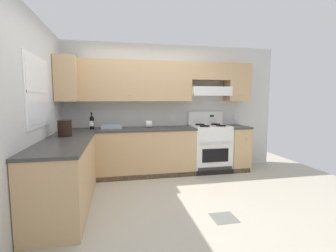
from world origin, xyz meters
TOP-DOWN VIEW (x-y plane):
  - ground_plane at (0.00, 0.00)m, footprint 7.04×7.04m
  - floor_accent_tile at (0.71, -0.72)m, footprint 0.30×0.30m
  - wall_back at (0.39, 1.53)m, footprint 4.68×0.57m
  - wall_left at (-1.59, 0.23)m, footprint 0.47×4.00m
  - counter_back_run at (-0.02, 1.24)m, footprint 3.60×0.65m
  - counter_left_run at (-1.24, -0.00)m, footprint 0.63×1.91m
  - stove at (1.29, 1.25)m, footprint 0.76×0.62m
  - wine_bottle at (-1.01, 1.29)m, footprint 0.08×0.08m
  - bowl at (-0.66, 1.28)m, footprint 0.38×0.21m
  - bucket at (-1.31, 0.42)m, footprint 0.21×0.21m
  - paper_towel_roll at (0.05, 1.32)m, footprint 0.11×0.13m

SIDE VIEW (x-z plane):
  - ground_plane at x=0.00m, z-range 0.00..0.00m
  - floor_accent_tile at x=0.71m, z-range 0.00..0.01m
  - counter_back_run at x=-0.02m, z-range 0.00..0.91m
  - counter_left_run at x=-1.24m, z-range 0.00..0.91m
  - stove at x=1.29m, z-range -0.12..1.08m
  - bowl at x=-0.66m, z-range 0.90..0.98m
  - paper_towel_roll at x=0.05m, z-range 0.91..1.04m
  - bucket at x=-1.31m, z-range 0.92..1.16m
  - wine_bottle at x=-1.01m, z-range 0.88..1.21m
  - wall_left at x=-1.59m, z-range 0.07..2.62m
  - wall_back at x=0.39m, z-range 0.20..2.75m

